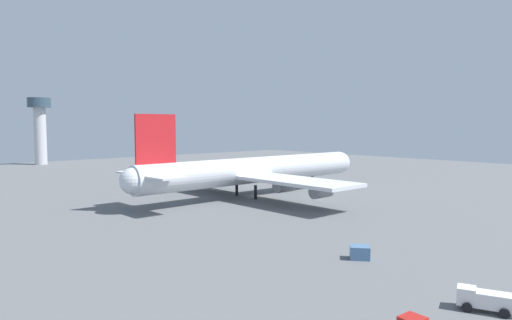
# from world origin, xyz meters

# --- Properties ---
(ground_plane) EXTENTS (275.86, 275.86, 0.00)m
(ground_plane) POSITION_xyz_m (0.00, 0.00, 0.00)
(ground_plane) COLOR slate
(cargo_airplane) EXTENTS (68.97, 59.30, 19.03)m
(cargo_airplane) POSITION_xyz_m (-0.43, 0.00, 6.09)
(cargo_airplane) COLOR silver
(cargo_airplane) RESTS_ON ground_plane
(maintenance_van) EXTENTS (3.45, 5.14, 2.02)m
(maintenance_van) POSITION_xyz_m (-29.80, -64.31, 1.11)
(maintenance_van) COLOR white
(maintenance_van) RESTS_ON ground_plane
(fuel_truck) EXTENTS (3.84, 5.42, 2.47)m
(fuel_truck) POSITION_xyz_m (19.51, 19.28, 1.17)
(fuel_truck) COLOR white
(fuel_truck) RESTS_ON ground_plane
(cargo_container_fore) EXTENTS (3.12, 3.18, 1.67)m
(cargo_container_fore) POSITION_xyz_m (-24.63, -46.99, 0.84)
(cargo_container_fore) COLOR #4C729E
(cargo_container_fore) RESTS_ON ground_plane
(safety_cone_nose) EXTENTS (0.47, 0.47, 0.67)m
(safety_cone_nose) POSITION_xyz_m (31.03, 2.32, 0.34)
(safety_cone_nose) COLOR orange
(safety_cone_nose) RESTS_ON ground_plane
(control_tower) EXTENTS (9.29, 9.29, 27.96)m
(control_tower) POSITION_xyz_m (-10.44, 124.01, 17.24)
(control_tower) COLOR silver
(control_tower) RESTS_ON ground_plane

